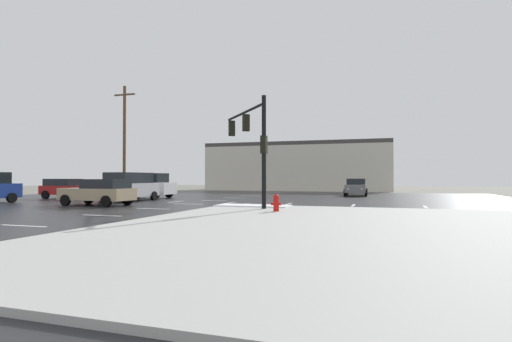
{
  "coord_description": "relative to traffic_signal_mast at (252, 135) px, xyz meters",
  "views": [
    {
      "loc": [
        11.92,
        -24.61,
        1.68
      ],
      "look_at": [
        0.91,
        9.0,
        2.28
      ],
      "focal_mm": 28.05,
      "sensor_mm": 36.0,
      "label": 1
    }
  ],
  "objects": [
    {
      "name": "sedan_tan",
      "position": [
        -9.45,
        -0.62,
        -3.14
      ],
      "size": [
        4.62,
        2.25,
        1.58
      ],
      "rotation": [
        0.0,
        0.0,
        3.08
      ],
      "color": "tan",
      "rests_on": "road_asphalt"
    },
    {
      "name": "traffic_signal_mast",
      "position": [
        0.0,
        0.0,
        0.0
      ],
      "size": [
        3.98,
        4.94,
        5.67
      ],
      "rotation": [
        0.0,
        0.0,
        2.25
      ],
      "color": "black",
      "rests_on": "sidewalk_corner"
    },
    {
      "name": "sedan_grey",
      "position": [
        4.21,
        17.87,
        -3.14
      ],
      "size": [
        2.13,
        4.58,
        1.58
      ],
      "rotation": [
        0.0,
        0.0,
        -1.54
      ],
      "color": "slate",
      "rests_on": "road_asphalt"
    },
    {
      "name": "ground_plane",
      "position": [
        -4.99,
        4.17,
        -3.99
      ],
      "size": [
        120.0,
        120.0,
        0.0
      ],
      "primitive_type": "plane",
      "color": "slate"
    },
    {
      "name": "road_asphalt",
      "position": [
        -4.99,
        4.17,
        -3.98
      ],
      "size": [
        44.0,
        44.0,
        0.02
      ],
      "primitive_type": "cube",
      "color": "#232326",
      "rests_on": "ground_plane"
    },
    {
      "name": "fire_hydrant",
      "position": [
        2.09,
        -2.7,
        -3.45
      ],
      "size": [
        0.48,
        0.26,
        0.79
      ],
      "color": "red",
      "rests_on": "sidewalk_corner"
    },
    {
      "name": "sedan_red",
      "position": [
        -17.23,
        5.17,
        -3.14
      ],
      "size": [
        4.58,
        2.12,
        1.58
      ],
      "rotation": [
        0.0,
        0.0,
        0.03
      ],
      "color": "#B21919",
      "rests_on": "road_asphalt"
    },
    {
      "name": "utility_pole_far",
      "position": [
        -16.22,
        10.94,
        1.34
      ],
      "size": [
        2.2,
        0.28,
        10.22
      ],
      "color": "brown",
      "rests_on": "ground_plane"
    },
    {
      "name": "lane_markings",
      "position": [
        -3.79,
        2.8,
        -3.97
      ],
      "size": [
        36.15,
        36.15,
        0.01
      ],
      "color": "silver",
      "rests_on": "road_asphalt"
    },
    {
      "name": "strip_building_background",
      "position": [
        -4.52,
        33.35,
        -0.79
      ],
      "size": [
        24.45,
        8.0,
        6.39
      ],
      "color": "beige",
      "rests_on": "ground_plane"
    },
    {
      "name": "suv_silver",
      "position": [
        -10.44,
        3.66,
        -2.9
      ],
      "size": [
        2.21,
        4.86,
        2.03
      ],
      "rotation": [
        0.0,
        0.0,
        1.56
      ],
      "color": "#B7BABF",
      "rests_on": "road_asphalt"
    },
    {
      "name": "suv_white",
      "position": [
        -11.95,
        7.96,
        -2.9
      ],
      "size": [
        4.89,
        2.29,
        2.03
      ],
      "rotation": [
        0.0,
        0.0,
        3.11
      ],
      "color": "white",
      "rests_on": "road_asphalt"
    },
    {
      "name": "sidewalk_corner",
      "position": [
        7.01,
        -7.83,
        -3.92
      ],
      "size": [
        18.0,
        18.0,
        0.14
      ],
      "primitive_type": "cube",
      "color": "#B2B2AD",
      "rests_on": "ground_plane"
    },
    {
      "name": "snow_strip_curbside",
      "position": [
        0.01,
        0.17,
        -3.82
      ],
      "size": [
        4.0,
        1.6,
        0.06
      ],
      "primitive_type": "cube",
      "color": "white",
      "rests_on": "sidewalk_corner"
    }
  ]
}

